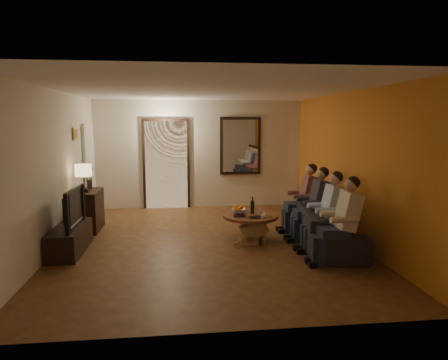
{
  "coord_description": "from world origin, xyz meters",
  "views": [
    {
      "loc": [
        -0.48,
        -6.69,
        2.07
      ],
      "look_at": [
        0.3,
        0.3,
        1.05
      ],
      "focal_mm": 32.0,
      "sensor_mm": 36.0,
      "label": 1
    }
  ],
  "objects": [
    {
      "name": "dog",
      "position": [
        0.76,
        -0.15,
        0.28
      ],
      "size": [
        0.59,
        0.33,
        0.56
      ],
      "primitive_type": null,
      "rotation": [
        0.0,
        0.0,
        0.17
      ],
      "color": "#AD7B50",
      "rests_on": "floor"
    },
    {
      "name": "left_wall",
      "position": [
        -2.5,
        0.0,
        1.3
      ],
      "size": [
        0.02,
        6.0,
        2.6
      ],
      "primitive_type": "cube",
      "color": "beige",
      "rests_on": "floor"
    },
    {
      "name": "kitchen_doorway",
      "position": [
        -0.8,
        2.98,
        1.05
      ],
      "size": [
        1.0,
        0.06,
        2.1
      ],
      "primitive_type": "cube",
      "color": "#FFE0A5",
      "rests_on": "floor"
    },
    {
      "name": "book_stack",
      "position": [
        0.53,
        0.01,
        0.48
      ],
      "size": [
        0.2,
        0.15,
        0.07
      ],
      "primitive_type": null,
      "color": "black",
      "rests_on": "coffee_table"
    },
    {
      "name": "tv",
      "position": [
        -2.25,
        -0.26,
        0.73
      ],
      "size": [
        1.09,
        0.14,
        0.62
      ],
      "primitive_type": "imported",
      "rotation": [
        0.0,
        0.0,
        1.57
      ],
      "color": "black",
      "rests_on": "tv_stand"
    },
    {
      "name": "white_door",
      "position": [
        -2.46,
        2.3,
        1.02
      ],
      "size": [
        0.06,
        0.85,
        2.04
      ],
      "primitive_type": "cube",
      "color": "white",
      "rests_on": "floor"
    },
    {
      "name": "floor",
      "position": [
        0.0,
        0.0,
        0.0
      ],
      "size": [
        5.0,
        6.0,
        0.01
      ],
      "primitive_type": "cube",
      "color": "#482713",
      "rests_on": "ground"
    },
    {
      "name": "oranges",
      "position": [
        0.57,
        0.33,
        0.55
      ],
      "size": [
        0.2,
        0.2,
        0.08
      ],
      "primitive_type": null,
      "color": "orange",
      "rests_on": "bowl"
    },
    {
      "name": "person_c",
      "position": [
        1.87,
        -0.08,
        0.6
      ],
      "size": [
        0.6,
        0.4,
        1.2
      ],
      "primitive_type": null,
      "color": "tan",
      "rests_on": "sofa"
    },
    {
      "name": "right_wall",
      "position": [
        2.5,
        0.0,
        1.3
      ],
      "size": [
        0.02,
        6.0,
        2.6
      ],
      "primitive_type": "cube",
      "color": "beige",
      "rests_on": "floor"
    },
    {
      "name": "coffee_table",
      "position": [
        0.75,
        0.11,
        0.23
      ],
      "size": [
        0.98,
        0.98,
        0.45
      ],
      "primitive_type": "cylinder",
      "rotation": [
        0.0,
        0.0,
        0.0
      ],
      "color": "brown",
      "rests_on": "floor"
    },
    {
      "name": "table_lamp",
      "position": [
        -2.25,
        0.86,
        1.04
      ],
      "size": [
        0.3,
        0.3,
        0.54
      ],
      "primitive_type": null,
      "color": "beige",
      "rests_on": "dresser"
    },
    {
      "name": "back_wall",
      "position": [
        0.0,
        3.0,
        1.3
      ],
      "size": [
        5.0,
        0.02,
        2.6
      ],
      "primitive_type": "cube",
      "color": "beige",
      "rests_on": "floor"
    },
    {
      "name": "door_trim",
      "position": [
        -0.8,
        2.97,
        1.05
      ],
      "size": [
        1.12,
        0.04,
        2.22
      ],
      "primitive_type": "cube",
      "color": "black",
      "rests_on": "floor"
    },
    {
      "name": "fridge_glimpse",
      "position": [
        -0.55,
        2.98,
        0.9
      ],
      "size": [
        0.45,
        0.03,
        1.7
      ],
      "primitive_type": "cube",
      "color": "silver",
      "rests_on": "floor"
    },
    {
      "name": "front_wall",
      "position": [
        0.0,
        -3.0,
        1.3
      ],
      "size": [
        5.0,
        0.02,
        2.6
      ],
      "primitive_type": "cube",
      "color": "beige",
      "rests_on": "floor"
    },
    {
      "name": "ceiling",
      "position": [
        0.0,
        0.0,
        2.6
      ],
      "size": [
        5.0,
        6.0,
        0.01
      ],
      "primitive_type": "cube",
      "color": "white",
      "rests_on": "back_wall"
    },
    {
      "name": "wine_glass",
      "position": [
        0.93,
        0.16,
        0.5
      ],
      "size": [
        0.06,
        0.06,
        0.1
      ],
      "primitive_type": "cylinder",
      "color": "silver",
      "rests_on": "coffee_table"
    },
    {
      "name": "person_b",
      "position": [
        1.87,
        -0.68,
        0.6
      ],
      "size": [
        0.6,
        0.4,
        1.2
      ],
      "primitive_type": null,
      "color": "tan",
      "rests_on": "sofa"
    },
    {
      "name": "mirror_frame",
      "position": [
        1.0,
        2.96,
        1.5
      ],
      "size": [
        1.0,
        0.05,
        1.4
      ],
      "primitive_type": "cube",
      "color": "black",
      "rests_on": "back_wall"
    },
    {
      "name": "sofa",
      "position": [
        1.97,
        -0.38,
        0.32
      ],
      "size": [
        2.26,
        1.16,
        0.63
      ],
      "primitive_type": "imported",
      "rotation": [
        0.0,
        0.0,
        1.42
      ],
      "color": "black",
      "rests_on": "floor"
    },
    {
      "name": "flower_vase",
      "position": [
        -2.25,
        1.3,
        0.99
      ],
      "size": [
        0.14,
        0.14,
        0.44
      ],
      "primitive_type": null,
      "color": "red",
      "rests_on": "dresser"
    },
    {
      "name": "mirror_glass",
      "position": [
        1.0,
        2.93,
        1.5
      ],
      "size": [
        0.86,
        0.02,
        1.26
      ],
      "primitive_type": "cube",
      "color": "white",
      "rests_on": "back_wall"
    },
    {
      "name": "tv_stand",
      "position": [
        -2.25,
        -0.26,
        0.21
      ],
      "size": [
        0.45,
        1.26,
        0.42
      ],
      "primitive_type": "cube",
      "color": "black",
      "rests_on": "floor"
    },
    {
      "name": "art_canvas",
      "position": [
        -2.46,
        1.3,
        1.85
      ],
      "size": [
        0.01,
        0.22,
        0.18
      ],
      "primitive_type": "cube",
      "color": "brown",
      "rests_on": "left_wall"
    },
    {
      "name": "wine_bottle",
      "position": [
        0.8,
        0.21,
        0.6
      ],
      "size": [
        0.07,
        0.07,
        0.31
      ],
      "primitive_type": null,
      "color": "black",
      "rests_on": "coffee_table"
    },
    {
      "name": "person_d",
      "position": [
        1.87,
        0.52,
        0.6
      ],
      "size": [
        0.6,
        0.4,
        1.2
      ],
      "primitive_type": null,
      "color": "tan",
      "rests_on": "sofa"
    },
    {
      "name": "bowl",
      "position": [
        0.57,
        0.33,
        0.48
      ],
      "size": [
        0.26,
        0.26,
        0.06
      ],
      "primitive_type": "imported",
      "color": "white",
      "rests_on": "coffee_table"
    },
    {
      "name": "laptop",
      "position": [
        0.85,
        -0.17,
        0.46
      ],
      "size": [
        0.39,
        0.32,
        0.03
      ],
      "primitive_type": "imported",
      "rotation": [
        0.0,
        0.0,
        0.39
      ],
      "color": "black",
      "rests_on": "coffee_table"
    },
    {
      "name": "person_a",
      "position": [
        1.87,
        -1.28,
        0.6
      ],
      "size": [
        0.6,
        0.4,
        1.2
      ],
      "primitive_type": null,
      "color": "tan",
      "rests_on": "sofa"
    },
    {
      "name": "framed_art",
      "position": [
        -2.47,
        1.3,
        1.85
      ],
      "size": [
        0.03,
        0.28,
        0.24
      ],
      "primitive_type": "cube",
      "color": "#B28C33",
      "rests_on": "left_wall"
    },
    {
      "name": "orange_accent",
      "position": [
        2.49,
        0.0,
        1.3
      ],
      "size": [
        0.01,
        6.0,
        2.6
      ],
      "primitive_type": "cube",
      "color": "#C07520",
      "rests_on": "right_wall"
    },
    {
      "name": "dresser",
      "position": [
        -2.25,
        1.08,
        0.39
      ],
      "size": [
        0.45,
        0.87,
        0.77
      ],
      "primitive_type": "cube",
      "color": "black",
      "rests_on": "floor"
    }
  ]
}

